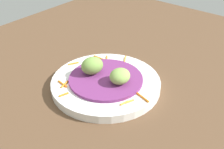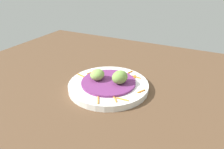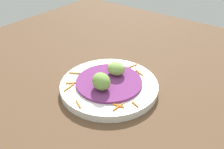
# 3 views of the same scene
# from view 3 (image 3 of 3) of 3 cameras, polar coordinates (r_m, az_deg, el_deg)

# --- Properties ---
(table_surface) EXTENTS (1.10, 1.10, 0.02)m
(table_surface) POSITION_cam_3_polar(r_m,az_deg,el_deg) (0.70, -1.65, -0.61)
(table_surface) COLOR brown
(table_surface) RESTS_ON ground
(main_plate) EXTENTS (0.25, 0.25, 0.02)m
(main_plate) POSITION_cam_3_polar(r_m,az_deg,el_deg) (0.63, -0.68, -2.71)
(main_plate) COLOR white
(main_plate) RESTS_ON table_surface
(cabbage_bed) EXTENTS (0.17, 0.17, 0.01)m
(cabbage_bed) POSITION_cam_3_polar(r_m,az_deg,el_deg) (0.62, -0.69, -1.74)
(cabbage_bed) COLOR #702D6B
(cabbage_bed) RESTS_ON main_plate
(carrot_garnish) EXTENTS (0.23, 0.24, 0.00)m
(carrot_garnish) POSITION_cam_3_polar(r_m,az_deg,el_deg) (0.61, -1.92, -2.61)
(carrot_garnish) COLOR orange
(carrot_garnish) RESTS_ON main_plate
(guac_scoop_left) EXTENTS (0.06, 0.06, 0.04)m
(guac_scoop_left) POSITION_cam_3_polar(r_m,az_deg,el_deg) (0.58, -2.52, -1.62)
(guac_scoop_left) COLOR #759E47
(guac_scoop_left) RESTS_ON cabbage_bed
(guac_scoop_center) EXTENTS (0.05, 0.04, 0.03)m
(guac_scoop_center) POSITION_cam_3_polar(r_m,az_deg,el_deg) (0.64, 0.96, 1.39)
(guac_scoop_center) COLOR #84A851
(guac_scoop_center) RESTS_ON cabbage_bed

